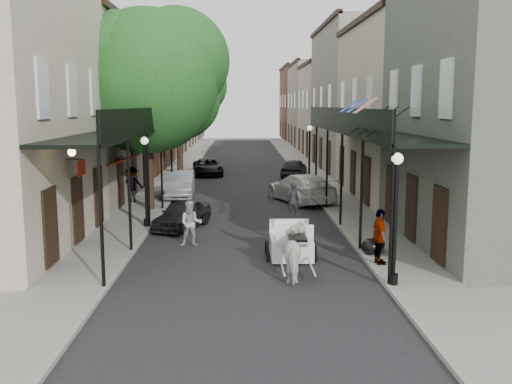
{
  "coord_description": "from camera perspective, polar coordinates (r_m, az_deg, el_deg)",
  "views": [
    {
      "loc": [
        -0.17,
        -17.38,
        5.14
      ],
      "look_at": [
        0.44,
        5.55,
        1.6
      ],
      "focal_mm": 40.0,
      "sensor_mm": 36.0,
      "label": 1
    }
  ],
  "objects": [
    {
      "name": "tree_near",
      "position": [
        27.88,
        -10.02,
        11.42
      ],
      "size": [
        7.31,
        6.8,
        9.63
      ],
      "color": "#382619",
      "rests_on": "sidewalk_left"
    },
    {
      "name": "tree_far",
      "position": [
        41.76,
        -7.22,
        9.66
      ],
      "size": [
        6.45,
        6.0,
        8.61
      ],
      "color": "#382619",
      "rests_on": "sidewalk_left"
    },
    {
      "name": "carriage",
      "position": [
        19.39,
        3.44,
        -3.44
      ],
      "size": [
        1.68,
        2.37,
        2.68
      ],
      "rotation": [
        0.0,
        0.0,
        0.0
      ],
      "color": "black",
      "rests_on": "ground"
    },
    {
      "name": "pedestrian_walking",
      "position": [
        20.91,
        -6.52,
        -3.15
      ],
      "size": [
        0.85,
        0.69,
        1.68
      ],
      "primitive_type": "imported",
      "rotation": [
        0.0,
        0.0,
        0.06
      ],
      "color": "#AEAEA4",
      "rests_on": "ground"
    },
    {
      "name": "pedestrian_sidewalk_right",
      "position": [
        18.45,
        12.26,
        -4.39
      ],
      "size": [
        0.49,
        1.06,
        1.77
      ],
      "primitive_type": "imported",
      "rotation": [
        0.0,
        0.0,
        1.63
      ],
      "color": "gray",
      "rests_on": "sidewalk_right"
    },
    {
      "name": "horse",
      "position": [
        17.02,
        4.16,
        -6.01
      ],
      "size": [
        0.87,
        1.9,
        1.6
      ],
      "primitive_type": "imported",
      "rotation": [
        0.0,
        0.0,
        3.14
      ],
      "color": "silver",
      "rests_on": "ground"
    },
    {
      "name": "gallery_right",
      "position": [
        24.88,
        10.04,
        6.14
      ],
      "size": [
        2.2,
        18.05,
        4.88
      ],
      "color": "black",
      "rests_on": "sidewalk_right"
    },
    {
      "name": "sidewalk_right",
      "position": [
        38.07,
        6.31,
        1.05
      ],
      "size": [
        2.2,
        90.0,
        0.12
      ],
      "primitive_type": "cube",
      "color": "gray",
      "rests_on": "ground"
    },
    {
      "name": "car_left_far",
      "position": [
        41.69,
        -4.85,
        2.5
      ],
      "size": [
        2.56,
        4.58,
        1.21
      ],
      "primitive_type": "imported",
      "rotation": [
        0.0,
        0.0,
        0.13
      ],
      "color": "black",
      "rests_on": "ground"
    },
    {
      "name": "pedestrian_sidewalk_left",
      "position": [
        30.12,
        -12.27,
        0.74
      ],
      "size": [
        1.2,
        0.7,
        1.83
      ],
      "primitive_type": "imported",
      "rotation": [
        0.0,
        0.0,
        3.16
      ],
      "color": "gray",
      "rests_on": "sidewalk_left"
    },
    {
      "name": "lamppost_right_near",
      "position": [
        16.25,
        13.75,
        -2.44
      ],
      "size": [
        0.32,
        0.32,
        3.71
      ],
      "color": "black",
      "rests_on": "sidewalk_right"
    },
    {
      "name": "building_row_right",
      "position": [
        48.18,
        9.08,
        8.8
      ],
      "size": [
        5.0,
        80.0,
        10.5
      ],
      "primitive_type": "cube",
      "color": "gray",
      "rests_on": "ground"
    },
    {
      "name": "ground",
      "position": [
        18.12,
        -0.93,
        -7.71
      ],
      "size": [
        140.0,
        140.0,
        0.0
      ],
      "primitive_type": "plane",
      "color": "gray",
      "rests_on": "ground"
    },
    {
      "name": "car_left_mid",
      "position": [
        31.87,
        -7.68,
        0.75
      ],
      "size": [
        1.74,
        4.52,
        1.47
      ],
      "primitive_type": "imported",
      "rotation": [
        0.0,
        0.0,
        0.04
      ],
      "color": "#95959A",
      "rests_on": "ground"
    },
    {
      "name": "car_right_far",
      "position": [
        40.73,
        3.81,
        2.43
      ],
      "size": [
        2.4,
        4.09,
        1.31
      ],
      "primitive_type": "imported",
      "rotation": [
        0.0,
        0.0,
        2.91
      ],
      "color": "black",
      "rests_on": "ground"
    },
    {
      "name": "building_row_left",
      "position": [
        48.12,
        -11.74,
        8.72
      ],
      "size": [
        5.0,
        80.0,
        10.5
      ],
      "primitive_type": "cube",
      "color": "beige",
      "rests_on": "ground"
    },
    {
      "name": "car_left_near",
      "position": [
        23.93,
        -7.41,
        -2.25
      ],
      "size": [
        2.54,
        3.76,
        1.19
      ],
      "primitive_type": "imported",
      "rotation": [
        0.0,
        0.0,
        -0.36
      ],
      "color": "black",
      "rests_on": "ground"
    },
    {
      "name": "gallery_left",
      "position": [
        24.81,
        -12.31,
        6.06
      ],
      "size": [
        2.2,
        18.05,
        4.88
      ],
      "color": "black",
      "rests_on": "sidewalk_left"
    },
    {
      "name": "lamppost_left",
      "position": [
        23.9,
        -10.97,
        1.19
      ],
      "size": [
        0.32,
        0.32,
        3.71
      ],
      "color": "black",
      "rests_on": "sidewalk_left"
    },
    {
      "name": "trash_bags",
      "position": [
        19.86,
        11.63,
        -5.29
      ],
      "size": [
        0.91,
        1.06,
        0.55
      ],
      "color": "black",
      "rests_on": "sidewalk_right"
    },
    {
      "name": "road",
      "position": [
        37.73,
        -1.24,
        0.95
      ],
      "size": [
        8.0,
        90.0,
        0.01
      ],
      "primitive_type": "cube",
      "color": "black",
      "rests_on": "ground"
    },
    {
      "name": "car_right_near",
      "position": [
        30.18,
        4.52,
        0.39
      ],
      "size": [
        3.79,
        5.61,
        1.51
      ],
      "primitive_type": "imported",
      "rotation": [
        0.0,
        0.0,
        3.5
      ],
      "color": "silver",
      "rests_on": "ground"
    },
    {
      "name": "lamppost_right_far",
      "position": [
        35.77,
        5.36,
        3.78
      ],
      "size": [
        0.32,
        0.32,
        3.71
      ],
      "color": "black",
      "rests_on": "sidewalk_right"
    },
    {
      "name": "sidewalk_left",
      "position": [
        38.03,
        -8.8,
        0.99
      ],
      "size": [
        2.2,
        90.0,
        0.12
      ],
      "primitive_type": "cube",
      "color": "gray",
      "rests_on": "ground"
    }
  ]
}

